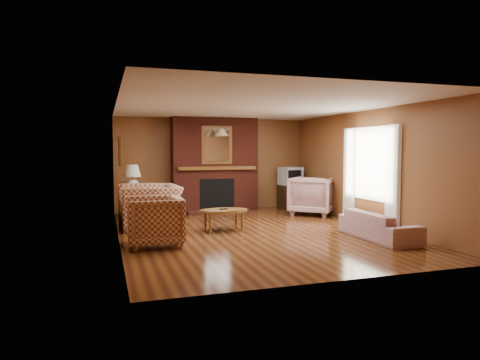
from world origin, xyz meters
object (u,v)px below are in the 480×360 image
object	(u,v)px
coffee_table	(224,212)
crt_tv	(291,176)
plaid_armchair	(155,221)
table_lamp	(132,177)
floral_sofa	(379,225)
side_table	(133,205)
plaid_loveseat	(150,206)
tv_stand	(290,197)
fireplace	(215,165)
floral_armchair	(313,196)

from	to	relation	value
coffee_table	crt_tv	world-z (taller)	crt_tv
plaid_armchair	table_lamp	world-z (taller)	table_lamp
floral_sofa	side_table	bearing A→B (deg)	47.34
plaid_loveseat	floral_sofa	distance (m)	4.47
floral_sofa	crt_tv	distance (m)	4.14
side_table	tv_stand	distance (m)	4.16
fireplace	coffee_table	xyz separation A→B (m)	(-0.52, -2.72, -0.81)
tv_stand	side_table	bearing A→B (deg)	-171.76
plaid_armchair	floral_armchair	xyz separation A→B (m)	(4.07, 2.30, 0.06)
plaid_armchair	side_table	distance (m)	3.11
plaid_armchair	side_table	world-z (taller)	plaid_armchair
coffee_table	floral_armchair	bearing A→B (deg)	27.67
coffee_table	tv_stand	bearing A→B (deg)	44.62
coffee_table	side_table	distance (m)	2.70
plaid_armchair	crt_tv	xyz separation A→B (m)	(4.00, 3.45, 0.47)
floral_armchair	coffee_table	distance (m)	2.99
tv_stand	crt_tv	world-z (taller)	crt_tv
floral_sofa	table_lamp	size ratio (longest dim) A/B	2.57
floral_armchair	crt_tv	xyz separation A→B (m)	(-0.07, 1.15, 0.41)
plaid_loveseat	plaid_armchair	world-z (taller)	plaid_loveseat
floral_armchair	side_table	distance (m)	4.30
table_lamp	tv_stand	size ratio (longest dim) A/B	1.01
fireplace	table_lamp	size ratio (longest dim) A/B	3.72
fireplace	crt_tv	bearing A→B (deg)	-5.30
floral_sofa	floral_armchair	xyz separation A→B (m)	(0.22, 2.94, 0.22)
coffee_table	tv_stand	distance (m)	3.62
plaid_armchair	tv_stand	world-z (taller)	plaid_armchair
table_lamp	plaid_armchair	bearing A→B (deg)	-87.23
plaid_armchair	floral_armchair	bearing A→B (deg)	121.63
coffee_table	side_table	world-z (taller)	side_table
coffee_table	floral_sofa	bearing A→B (deg)	-32.72
coffee_table	tv_stand	size ratio (longest dim) A/B	1.49
fireplace	plaid_loveseat	distance (m)	2.72
floral_armchair	coffee_table	xyz separation A→B (m)	(-2.64, -1.39, -0.09)
tv_stand	crt_tv	distance (m)	0.56
fireplace	floral_sofa	world-z (taller)	fireplace
side_table	table_lamp	xyz separation A→B (m)	(0.00, 0.00, 0.65)
plaid_armchair	floral_armchair	world-z (taller)	floral_armchair
fireplace	table_lamp	distance (m)	2.18
fireplace	side_table	bearing A→B (deg)	-165.71
plaid_loveseat	plaid_armchair	size ratio (longest dim) A/B	1.47
plaid_armchair	coffee_table	xyz separation A→B (m)	(1.43, 0.92, -0.04)
floral_sofa	coffee_table	world-z (taller)	floral_sofa
floral_armchair	tv_stand	bearing A→B (deg)	-44.78
floral_sofa	plaid_loveseat	bearing A→B (deg)	57.49
side_table	crt_tv	world-z (taller)	crt_tv
floral_sofa	crt_tv	size ratio (longest dim) A/B	2.79
table_lamp	tv_stand	world-z (taller)	table_lamp
side_table	table_lamp	bearing A→B (deg)	0.00
fireplace	side_table	size ratio (longest dim) A/B	4.06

